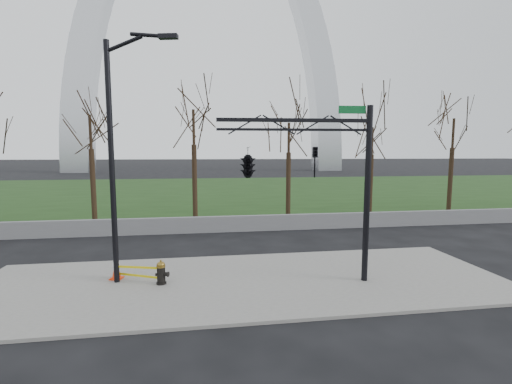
{
  "coord_description": "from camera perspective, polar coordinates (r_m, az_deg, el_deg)",
  "views": [
    {
      "loc": [
        -1.36,
        -11.53,
        4.45
      ],
      "look_at": [
        0.68,
        2.0,
        2.92
      ],
      "focal_mm": 24.55,
      "sensor_mm": 36.0,
      "label": 1
    }
  ],
  "objects": [
    {
      "name": "ground",
      "position": [
        12.43,
        -1.78,
        -14.61
      ],
      "size": [
        500.0,
        500.0,
        0.0
      ],
      "primitive_type": "plane",
      "color": "black",
      "rests_on": "ground"
    },
    {
      "name": "sidewalk",
      "position": [
        12.41,
        -1.78,
        -14.4
      ],
      "size": [
        18.0,
        6.0,
        0.1
      ],
      "primitive_type": "cube",
      "color": "slate",
      "rests_on": "ground"
    },
    {
      "name": "grass_strip",
      "position": [
        41.78,
        -6.66,
        0.25
      ],
      "size": [
        120.0,
        40.0,
        0.06
      ],
      "primitive_type": "cube",
      "color": "#193312",
      "rests_on": "ground"
    },
    {
      "name": "guardrail",
      "position": [
        19.98,
        -4.51,
        -5.2
      ],
      "size": [
        60.0,
        0.3,
        0.9
      ],
      "primitive_type": "cube",
      "color": "#59595B",
      "rests_on": "ground"
    },
    {
      "name": "gateway_arch",
      "position": [
        90.97,
        -8.01,
        24.27
      ],
      "size": [
        66.0,
        6.0,
        65.0
      ],
      "primitive_type": null,
      "color": "#B6B8BD",
      "rests_on": "ground"
    },
    {
      "name": "tree_row",
      "position": [
        25.18,
        12.31,
        4.96
      ],
      "size": [
        61.19,
        4.0,
        7.79
      ],
      "color": "black",
      "rests_on": "ground"
    },
    {
      "name": "fire_hydrant",
      "position": [
        12.36,
        -15.15,
        -12.61
      ],
      "size": [
        0.51,
        0.33,
        0.82
      ],
      "rotation": [
        0.0,
        0.0,
        -0.3
      ],
      "color": "black",
      "rests_on": "sidewalk"
    },
    {
      "name": "traffic_cone",
      "position": [
        13.32,
        -21.81,
        -11.49
      ],
      "size": [
        0.46,
        0.46,
        0.74
      ],
      "rotation": [
        0.0,
        0.0,
        -0.25
      ],
      "color": "red",
      "rests_on": "sidewalk"
    },
    {
      "name": "street_light",
      "position": [
        12.3,
        -21.62,
        7.06
      ],
      "size": [
        2.36,
        0.69,
        8.21
      ],
      "rotation": [
        0.0,
        0.0,
        -0.22
      ],
      "color": "black",
      "rests_on": "ground"
    },
    {
      "name": "traffic_signal_mast",
      "position": [
        11.38,
        2.52,
        4.84
      ],
      "size": [
        5.09,
        2.52,
        6.0
      ],
      "rotation": [
        0.0,
        0.0,
        -0.07
      ],
      "color": "black",
      "rests_on": "ground"
    },
    {
      "name": "caution_tape",
      "position": [
        12.76,
        -18.6,
        -12.22
      ],
      "size": [
        1.6,
        0.72,
        0.42
      ],
      "color": "yellow",
      "rests_on": "ground"
    }
  ]
}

